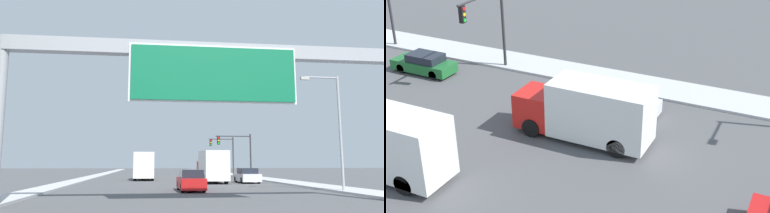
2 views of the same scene
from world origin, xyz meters
The scene contains 11 objects.
sidewalk_right centered at (11.25, 60.00, 0.07)m, with size 3.00×120.00×0.15m.
median_strip_left centered at (-10.75, 60.00, 0.07)m, with size 2.00×120.00×0.15m.
sign_gantry centered at (0.00, 17.90, 6.28)m, with size 20.44×0.73×7.91m.
car_far_right centered at (0.00, 27.52, 0.72)m, with size 1.73×4.40×1.54m.
car_mid_center centered at (7.00, 37.97, 0.70)m, with size 1.89×4.20×1.50m.
car_far_center centered at (7.00, 52.37, 0.65)m, with size 1.71×4.42×1.37m.
truck_box_primary centered at (3.50, 38.56, 1.63)m, with size 2.34×7.29×3.21m.
truck_box_secondary centered at (-3.50, 45.88, 1.64)m, with size 2.31×7.57×3.24m.
traffic_light_near_intersection centered at (8.69, 48.00, 3.94)m, with size 4.71×0.32×5.77m.
traffic_light_mid_block centered at (9.01, 58.00, 4.04)m, with size 3.94×0.32×6.03m.
street_lamp_right centered at (9.97, 25.10, 4.91)m, with size 2.85×0.28×8.22m.
Camera 1 is at (-3.20, 0.20, 1.99)m, focal length 35.00 mm.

